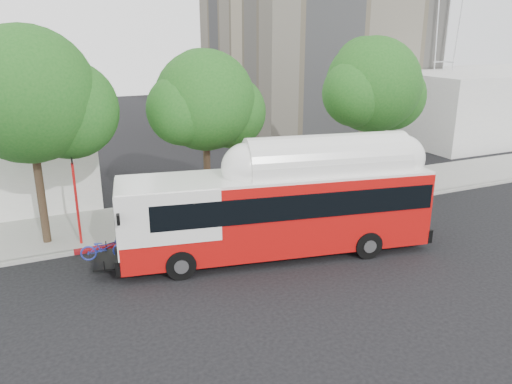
% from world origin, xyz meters
% --- Properties ---
extents(ground, '(120.00, 120.00, 0.00)m').
position_xyz_m(ground, '(0.00, 0.00, 0.00)').
color(ground, black).
rests_on(ground, ground).
extents(sidewalk, '(60.00, 5.00, 0.15)m').
position_xyz_m(sidewalk, '(0.00, 6.50, 0.07)').
color(sidewalk, gray).
rests_on(sidewalk, ground).
extents(curb_strip, '(60.00, 0.30, 0.15)m').
position_xyz_m(curb_strip, '(0.00, 3.90, 0.07)').
color(curb_strip, gray).
rests_on(curb_strip, ground).
extents(red_curb_segment, '(10.00, 0.32, 0.16)m').
position_xyz_m(red_curb_segment, '(-3.00, 3.90, 0.08)').
color(red_curb_segment, maroon).
rests_on(red_curb_segment, ground).
extents(street_tree_left, '(6.67, 5.80, 9.74)m').
position_xyz_m(street_tree_left, '(-8.53, 5.56, 6.60)').
color(street_tree_left, '#2D2116').
rests_on(street_tree_left, ground).
extents(street_tree_mid, '(5.75, 5.00, 8.62)m').
position_xyz_m(street_tree_mid, '(-0.59, 6.06, 5.91)').
color(street_tree_mid, '#2D2116').
rests_on(street_tree_mid, ground).
extents(street_tree_right, '(6.21, 5.40, 9.18)m').
position_xyz_m(street_tree_right, '(9.44, 5.86, 6.26)').
color(street_tree_right, '#2D2116').
rests_on(street_tree_right, ground).
extents(horizon_block, '(20.00, 12.00, 6.00)m').
position_xyz_m(horizon_block, '(30.00, 16.00, 3.00)').
color(horizon_block, silver).
rests_on(horizon_block, ground).
extents(transit_bus, '(14.46, 5.19, 4.21)m').
position_xyz_m(transit_bus, '(0.26, 0.24, 1.97)').
color(transit_bus, '#B80E0C').
rests_on(transit_bus, ground).
extents(signal_pole, '(0.12, 0.39, 4.16)m').
position_xyz_m(signal_pole, '(-7.60, 4.65, 2.14)').
color(signal_pole, red).
rests_on(signal_pole, ground).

